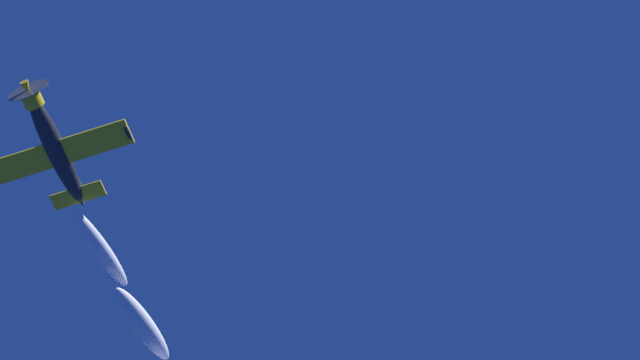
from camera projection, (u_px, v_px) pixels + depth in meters
airplane_left_wingman at (54, 145)px, 92.39m from camera, size 8.61×9.00×3.49m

